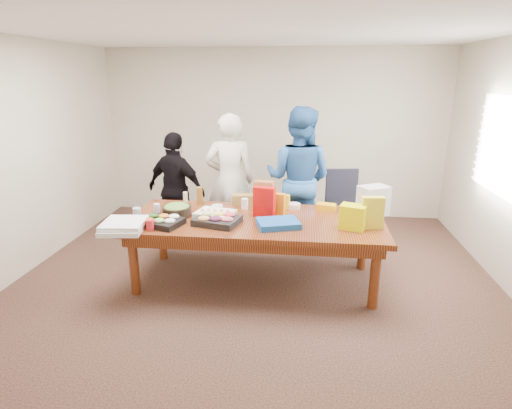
# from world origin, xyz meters

# --- Properties ---
(floor) EXTENTS (5.50, 5.00, 0.02)m
(floor) POSITION_xyz_m (0.00, 0.00, -0.01)
(floor) COLOR #47301E
(floor) RESTS_ON ground
(ceiling) EXTENTS (5.50, 5.00, 0.02)m
(ceiling) POSITION_xyz_m (0.00, 0.00, 2.71)
(ceiling) COLOR white
(ceiling) RESTS_ON wall_back
(wall_back) EXTENTS (5.50, 0.04, 2.70)m
(wall_back) POSITION_xyz_m (0.00, 2.50, 1.35)
(wall_back) COLOR beige
(wall_back) RESTS_ON floor
(wall_front) EXTENTS (5.50, 0.04, 2.70)m
(wall_front) POSITION_xyz_m (0.00, -2.50, 1.35)
(wall_front) COLOR beige
(wall_front) RESTS_ON floor
(wall_left) EXTENTS (0.04, 5.00, 2.70)m
(wall_left) POSITION_xyz_m (-2.75, 0.00, 1.35)
(wall_left) COLOR beige
(wall_left) RESTS_ON floor
(window_panel) EXTENTS (0.03, 1.40, 1.10)m
(window_panel) POSITION_xyz_m (2.72, 0.60, 1.50)
(window_panel) COLOR white
(window_panel) RESTS_ON wall_right
(window_blinds) EXTENTS (0.04, 1.36, 1.00)m
(window_blinds) POSITION_xyz_m (2.68, 0.60, 1.50)
(window_blinds) COLOR beige
(window_blinds) RESTS_ON wall_right
(conference_table) EXTENTS (2.80, 1.20, 0.75)m
(conference_table) POSITION_xyz_m (0.00, 0.00, 0.38)
(conference_table) COLOR #4C1C0F
(conference_table) RESTS_ON floor
(office_chair) EXTENTS (0.60, 0.60, 1.02)m
(office_chair) POSITION_xyz_m (1.03, 1.03, 0.51)
(office_chair) COLOR black
(office_chair) RESTS_ON floor
(person_center) EXTENTS (0.73, 0.54, 1.81)m
(person_center) POSITION_xyz_m (-0.47, 1.06, 0.90)
(person_center) COLOR beige
(person_center) RESTS_ON floor
(person_right) EXTENTS (1.09, 0.95, 1.90)m
(person_right) POSITION_xyz_m (0.45, 1.09, 0.95)
(person_right) COLOR #285D9E
(person_right) RESTS_ON floor
(person_left) EXTENTS (0.99, 0.70, 1.56)m
(person_left) POSITION_xyz_m (-1.20, 0.97, 0.78)
(person_left) COLOR black
(person_left) RESTS_ON floor
(veggie_tray) EXTENTS (0.48, 0.43, 0.06)m
(veggie_tray) POSITION_xyz_m (-0.96, -0.31, 0.78)
(veggie_tray) COLOR black
(veggie_tray) RESTS_ON conference_table
(fruit_tray) EXTENTS (0.53, 0.46, 0.07)m
(fruit_tray) POSITION_xyz_m (-0.39, -0.20, 0.78)
(fruit_tray) COLOR black
(fruit_tray) RESTS_ON conference_table
(sheet_cake) EXTENTS (0.47, 0.40, 0.07)m
(sheet_cake) POSITION_xyz_m (-0.45, -0.01, 0.79)
(sheet_cake) COLOR white
(sheet_cake) RESTS_ON conference_table
(salad_bowl) EXTENTS (0.41, 0.41, 0.11)m
(salad_bowl) POSITION_xyz_m (-0.90, 0.02, 0.80)
(salad_bowl) COLOR black
(salad_bowl) RESTS_ON conference_table
(chip_bag_blue) EXTENTS (0.50, 0.43, 0.06)m
(chip_bag_blue) POSITION_xyz_m (0.26, -0.21, 0.78)
(chip_bag_blue) COLOR #1651A6
(chip_bag_blue) RESTS_ON conference_table
(chip_bag_red) EXTENTS (0.25, 0.15, 0.34)m
(chip_bag_red) POSITION_xyz_m (0.09, 0.08, 0.92)
(chip_bag_red) COLOR #C00A09
(chip_bag_red) RESTS_ON conference_table
(chip_bag_yellow) EXTENTS (0.23, 0.11, 0.34)m
(chip_bag_yellow) POSITION_xyz_m (1.22, -0.15, 0.92)
(chip_bag_yellow) COLOR yellow
(chip_bag_yellow) RESTS_ON conference_table
(chip_bag_orange) EXTENTS (0.18, 0.11, 0.26)m
(chip_bag_orange) POSITION_xyz_m (0.23, 0.16, 0.88)
(chip_bag_orange) COLOR orange
(chip_bag_orange) RESTS_ON conference_table
(mayo_jar) EXTENTS (0.09, 0.09, 0.13)m
(mayo_jar) POSITION_xyz_m (-0.17, 0.34, 0.81)
(mayo_jar) COLOR white
(mayo_jar) RESTS_ON conference_table
(mustard_bottle) EXTENTS (0.07, 0.07, 0.17)m
(mustard_bottle) POSITION_xyz_m (0.33, 0.40, 0.84)
(mustard_bottle) COLOR yellow
(mustard_bottle) RESTS_ON conference_table
(dressing_bottle) EXTENTS (0.08, 0.08, 0.22)m
(dressing_bottle) POSITION_xyz_m (-0.74, 0.45, 0.86)
(dressing_bottle) COLOR brown
(dressing_bottle) RESTS_ON conference_table
(ranch_bottle) EXTENTS (0.06, 0.06, 0.16)m
(ranch_bottle) POSITION_xyz_m (-0.91, 0.42, 0.83)
(ranch_bottle) COLOR beige
(ranch_bottle) RESTS_ON conference_table
(banana_bunch) EXTENTS (0.24, 0.18, 0.07)m
(banana_bunch) POSITION_xyz_m (0.79, 0.42, 0.79)
(banana_bunch) COLOR #E6A70C
(banana_bunch) RESTS_ON conference_table
(bread_loaf) EXTENTS (0.34, 0.18, 0.13)m
(bread_loaf) POSITION_xyz_m (-0.18, 0.50, 0.82)
(bread_loaf) COLOR olive
(bread_loaf) RESTS_ON conference_table
(kraft_bag) EXTENTS (0.25, 0.18, 0.30)m
(kraft_bag) POSITION_xyz_m (0.04, 0.52, 0.90)
(kraft_bag) COLOR #9C5933
(kraft_bag) RESTS_ON conference_table
(red_cup) EXTENTS (0.09, 0.09, 0.11)m
(red_cup) POSITION_xyz_m (-1.03, -0.47, 0.81)
(red_cup) COLOR red
(red_cup) RESTS_ON conference_table
(clear_cup_a) EXTENTS (0.10, 0.10, 0.12)m
(clear_cup_a) POSITION_xyz_m (-1.30, -0.14, 0.81)
(clear_cup_a) COLOR #B6B7D1
(clear_cup_a) RESTS_ON conference_table
(clear_cup_b) EXTENTS (0.09, 0.09, 0.10)m
(clear_cup_b) POSITION_xyz_m (-1.16, 0.11, 0.80)
(clear_cup_b) COLOR white
(clear_cup_b) RESTS_ON conference_table
(pizza_box_lower) EXTENTS (0.46, 0.46, 0.05)m
(pizza_box_lower) POSITION_xyz_m (-1.30, -0.52, 0.77)
(pizza_box_lower) COLOR silver
(pizza_box_lower) RESTS_ON conference_table
(pizza_box_upper) EXTENTS (0.45, 0.45, 0.05)m
(pizza_box_upper) POSITION_xyz_m (-1.29, -0.50, 0.82)
(pizza_box_upper) COLOR white
(pizza_box_upper) RESTS_ON pizza_box_lower
(plate_a) EXTENTS (0.33, 0.33, 0.02)m
(plate_a) POSITION_xyz_m (1.10, 0.41, 0.76)
(plate_a) COLOR white
(plate_a) RESTS_ON conference_table
(plate_b) EXTENTS (0.29, 0.29, 0.01)m
(plate_b) POSITION_xyz_m (0.79, 0.48, 0.76)
(plate_b) COLOR beige
(plate_b) RESTS_ON conference_table
(dip_bowl_a) EXTENTS (0.17, 0.17, 0.06)m
(dip_bowl_a) POSITION_xyz_m (0.41, 0.43, 0.78)
(dip_bowl_a) COLOR silver
(dip_bowl_a) RESTS_ON conference_table
(dip_bowl_b) EXTENTS (0.16, 0.16, 0.05)m
(dip_bowl_b) POSITION_xyz_m (-0.49, 0.28, 0.78)
(dip_bowl_b) COLOR silver
(dip_bowl_b) RESTS_ON conference_table
(grocery_bag_white) EXTENTS (0.38, 0.35, 0.33)m
(grocery_bag_white) POSITION_xyz_m (1.30, 0.29, 0.92)
(grocery_bag_white) COLOR silver
(grocery_bag_white) RESTS_ON conference_table
(grocery_bag_yellow) EXTENTS (0.30, 0.25, 0.25)m
(grocery_bag_yellow) POSITION_xyz_m (1.03, -0.19, 0.88)
(grocery_bag_yellow) COLOR #EBEE00
(grocery_bag_yellow) RESTS_ON conference_table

